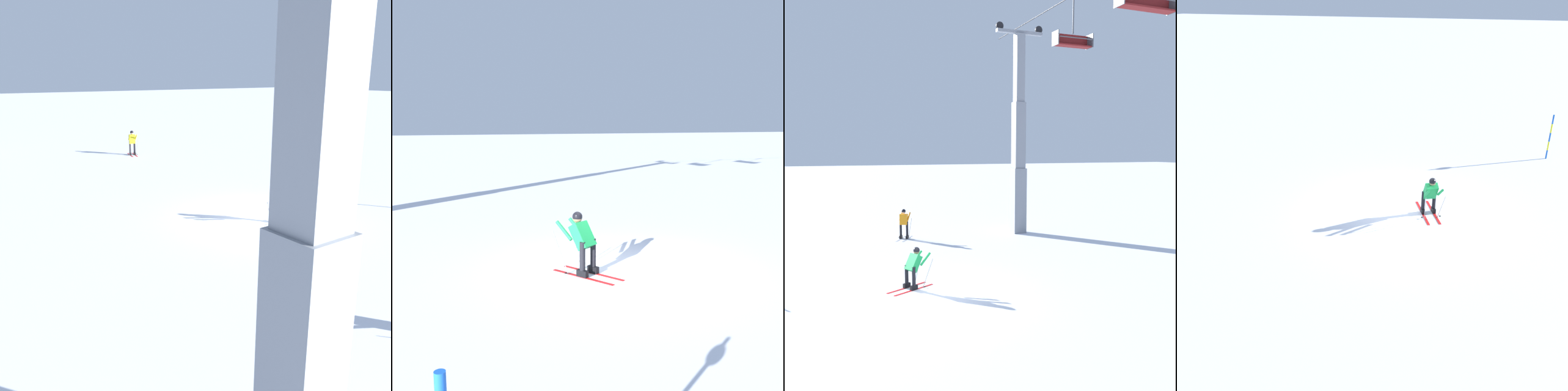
{
  "view_description": "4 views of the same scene",
  "coord_description": "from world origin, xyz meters",
  "views": [
    {
      "loc": [
        -12.49,
        11.78,
        5.53
      ],
      "look_at": [
        -0.99,
        3.78,
        1.72
      ],
      "focal_mm": 41.15,
      "sensor_mm": 36.0,
      "label": 1
    },
    {
      "loc": [
        -5.13,
        -10.27,
        3.54
      ],
      "look_at": [
        -0.28,
        1.47,
        1.61
      ],
      "focal_mm": 44.33,
      "sensor_mm": 36.0,
      "label": 2
    },
    {
      "loc": [
        14.31,
        -3.38,
        4.97
      ],
      "look_at": [
        -1.92,
        2.82,
        3.17
      ],
      "focal_mm": 40.57,
      "sensor_mm": 36.0,
      "label": 3
    },
    {
      "loc": [
        -3.74,
        12.78,
        7.04
      ],
      "look_at": [
        -0.15,
        3.2,
        2.09
      ],
      "focal_mm": 38.37,
      "sensor_mm": 36.0,
      "label": 4
    }
  ],
  "objects": [
    {
      "name": "skier_distant_uphill",
      "position": [
        15.72,
        -2.42,
        1.01
      ],
      "size": [
        1.66,
        0.84,
        1.75
      ],
      "color": "red",
      "rests_on": "ground_plane"
    },
    {
      "name": "ground_plane",
      "position": [
        0.0,
        0.0,
        0.0
      ],
      "size": [
        260.0,
        260.0,
        0.0
      ],
      "primitive_type": "plane",
      "color": "white"
    },
    {
      "name": "skier_carving_main",
      "position": [
        -1.06,
        -0.08,
        0.85
      ],
      "size": [
        1.33,
        1.8,
        1.61
      ],
      "color": "red",
      "rests_on": "ground_plane"
    },
    {
      "name": "lift_tower_near",
      "position": [
        -9.43,
        8.12,
        5.08
      ],
      "size": [
        0.77,
        2.93,
        12.19
      ],
      "color": "gray",
      "rests_on": "ground_plane"
    }
  ]
}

